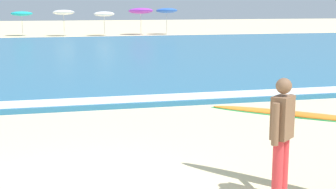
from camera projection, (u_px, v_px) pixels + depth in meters
sea at (55, 55)px, 25.88m from camera, size 120.00×28.00×0.14m
surf_foam at (67, 102)px, 13.08m from camera, size 120.00×0.98×0.01m
surfer_with_board at (289, 124)px, 6.95m from camera, size 2.08×2.42×1.73m
beach_umbrella_3 at (22, 14)px, 42.55m from camera, size 1.86×1.87×2.15m
beach_umbrella_4 at (64, 12)px, 42.29m from camera, size 1.85×1.87×2.31m
beach_umbrella_5 at (104, 14)px, 42.80m from camera, size 1.81×1.81×2.11m
beach_umbrella_6 at (141, 11)px, 44.27m from camera, size 2.24×2.27×2.49m
beach_umbrella_7 at (167, 11)px, 44.66m from camera, size 1.94×1.97×2.45m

